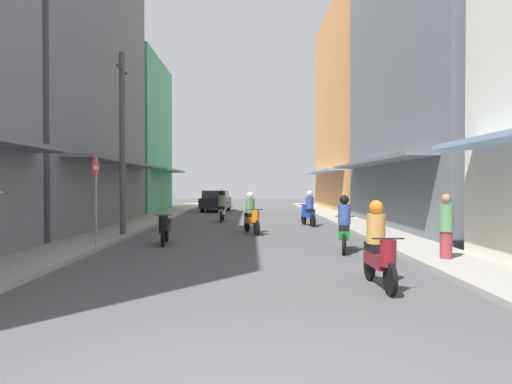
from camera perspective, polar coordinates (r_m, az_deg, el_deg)
The scene contains 17 objects.
ground_plane at distance 18.96m, azimuth -1.22°, elevation -4.71°, with size 85.49×85.49×0.00m, color #4C4C4F.
sidewalk_left at distance 19.64m, azimuth -15.89°, elevation -4.37°, with size 1.78×46.86×0.12m, color #9E9991.
sidewalk_right at distance 19.54m, azimuth 13.53°, elevation -4.39°, with size 1.78×46.86×0.12m, color #9E9991.
building_left_mid at distance 22.26m, azimuth -25.16°, elevation 12.16°, with size 7.05×12.25×12.48m.
building_left_far at distance 32.23m, azimuth -17.01°, elevation 6.65°, with size 7.05×8.24×10.19m.
building_right_mid at distance 21.88m, azimuth 23.53°, elevation 15.06°, with size 7.05×13.09×14.48m.
building_right_far at distance 34.98m, azimuth 13.93°, elevation 10.01°, with size 7.05×13.37×14.79m.
motorbike_orange at distance 17.29m, azimuth -0.58°, elevation -2.91°, with size 0.72×1.75×1.58m.
motorbike_maroon at distance 8.64m, azimuth 15.10°, elevation -6.85°, with size 0.55×1.81×1.58m.
motorbike_silver at distance 23.06m, azimuth -4.26°, elevation -1.95°, with size 0.55×1.81×1.58m.
motorbike_green at distance 12.90m, azimuth 10.99°, elevation -4.25°, with size 0.64×1.78×1.58m.
motorbike_black at distance 14.55m, azimuth -11.34°, elevation -4.46°, with size 0.55×1.81×0.96m.
motorbike_blue at distance 20.72m, azimuth 6.57°, elevation -2.28°, with size 0.63×1.79×1.58m.
parked_car at distance 31.80m, azimuth -5.05°, elevation -1.08°, with size 1.98×4.19×1.45m.
pedestrian_foreground at distance 11.69m, azimuth 22.69°, elevation -4.26°, with size 0.34×0.34×1.65m.
utility_pole at distance 16.74m, azimuth -16.37°, elevation 5.89°, with size 0.20×1.20×6.50m.
street_sign_no_entry at distance 13.74m, azimuth -19.40°, elevation 0.26°, with size 0.07×0.60×2.65m.
Camera 1 is at (0.21, -3.44, 1.87)m, focal length 31.98 mm.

